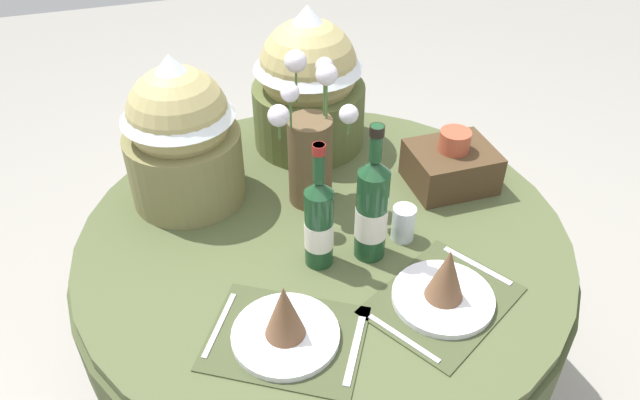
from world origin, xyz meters
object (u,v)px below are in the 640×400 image
at_px(place_setting_right, 445,287).
at_px(wine_bottle_left, 319,222).
at_px(woven_basket_side_right, 451,165).
at_px(place_setting_left, 285,324).
at_px(flower_vase, 310,148).
at_px(wine_bottle_right, 372,209).
at_px(tumbler_near_left, 403,223).
at_px(gift_tub_back_left, 180,127).
at_px(dining_table, 323,267).
at_px(gift_tub_back_centre, 308,76).

bearing_deg(place_setting_right, wine_bottle_left, 137.41).
bearing_deg(woven_basket_side_right, wine_bottle_left, -156.31).
distance_m(place_setting_left, woven_basket_side_right, 0.74).
height_order(flower_vase, wine_bottle_right, flower_vase).
bearing_deg(tumbler_near_left, wine_bottle_right, -163.94).
xyz_separation_m(wine_bottle_left, wine_bottle_right, (0.13, -0.01, 0.02)).
relative_size(tumbler_near_left, gift_tub_back_left, 0.22).
bearing_deg(place_setting_left, gift_tub_back_left, 102.17).
height_order(flower_vase, gift_tub_back_left, gift_tub_back_left).
bearing_deg(wine_bottle_right, tumbler_near_left, 16.06).
bearing_deg(gift_tub_back_left, dining_table, -39.90).
xyz_separation_m(dining_table, place_setting_right, (0.19, -0.33, 0.18)).
distance_m(tumbler_near_left, woven_basket_side_right, 0.29).
relative_size(wine_bottle_right, gift_tub_back_left, 0.87).
height_order(wine_bottle_left, gift_tub_back_centre, gift_tub_back_centre).
height_order(wine_bottle_right, tumbler_near_left, wine_bottle_right).
xyz_separation_m(flower_vase, gift_tub_back_centre, (0.08, 0.30, 0.06)).
height_order(dining_table, woven_basket_side_right, woven_basket_side_right).
bearing_deg(wine_bottle_right, gift_tub_back_centre, 89.39).
relative_size(flower_vase, wine_bottle_right, 1.11).
distance_m(place_setting_left, wine_bottle_right, 0.36).
relative_size(place_setting_left, place_setting_right, 1.00).
distance_m(place_setting_left, flower_vase, 0.52).
relative_size(dining_table, gift_tub_back_left, 3.06).
distance_m(place_setting_left, place_setting_right, 0.38).
bearing_deg(place_setting_right, tumbler_near_left, 90.06).
xyz_separation_m(dining_table, place_setting_left, (-0.19, -0.32, 0.18)).
bearing_deg(wine_bottle_left, flower_vase, 78.11).
bearing_deg(tumbler_near_left, wine_bottle_left, -175.08).
bearing_deg(gift_tub_back_left, woven_basket_side_right, -13.06).
xyz_separation_m(flower_vase, wine_bottle_left, (-0.05, -0.25, -0.05)).
height_order(place_setting_left, gift_tub_back_left, gift_tub_back_left).
distance_m(dining_table, gift_tub_back_centre, 0.58).
bearing_deg(gift_tub_back_left, flower_vase, -20.38).
distance_m(wine_bottle_right, tumbler_near_left, 0.14).
relative_size(place_setting_right, wine_bottle_right, 1.12).
xyz_separation_m(dining_table, wine_bottle_left, (-0.05, -0.11, 0.26)).
height_order(place_setting_left, woven_basket_side_right, woven_basket_side_right).
distance_m(flower_vase, woven_basket_side_right, 0.43).
xyz_separation_m(flower_vase, gift_tub_back_left, (-0.32, 0.12, 0.05)).
bearing_deg(gift_tub_back_centre, wine_bottle_left, -104.06).
distance_m(wine_bottle_left, gift_tub_back_centre, 0.58).
distance_m(wine_bottle_left, gift_tub_back_left, 0.47).
relative_size(dining_table, flower_vase, 3.16).
relative_size(place_setting_left, flower_vase, 1.01).
bearing_deg(wine_bottle_left, gift_tub_back_centre, 75.94).
bearing_deg(wine_bottle_right, flower_vase, 106.50).
bearing_deg(woven_basket_side_right, gift_tub_back_centre, 133.43).
bearing_deg(flower_vase, tumbler_near_left, -51.89).
distance_m(tumbler_near_left, gift_tub_back_left, 0.64).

